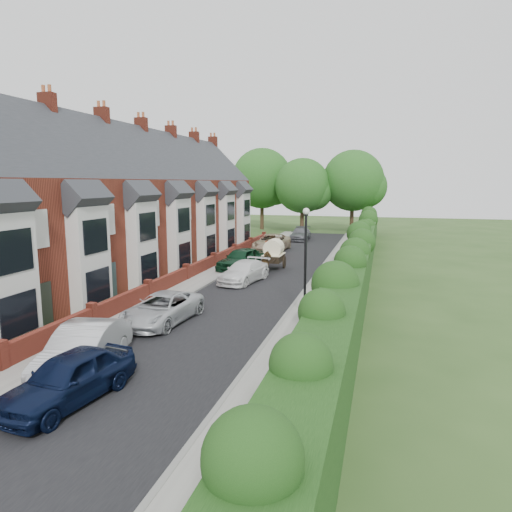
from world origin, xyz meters
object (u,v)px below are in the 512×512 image
at_px(car_silver_b, 162,309).
at_px(horse, 267,264).
at_px(car_beige, 272,243).
at_px(horse_cart, 274,252).
at_px(car_navy, 69,378).
at_px(car_silver_a, 84,349).
at_px(car_green, 242,259).
at_px(car_grey, 301,234).
at_px(car_white, 244,272).
at_px(lamppost, 306,248).
at_px(car_red, 273,249).

relative_size(car_silver_b, horse, 2.60).
bearing_deg(car_beige, horse_cart, -74.51).
xyz_separation_m(car_navy, horse, (0.98, 19.46, 0.04)).
bearing_deg(car_navy, car_silver_a, 124.11).
relative_size(car_navy, car_beige, 0.76).
bearing_deg(car_green, car_grey, 100.82).
bearing_deg(car_beige, car_silver_b, -88.30).
bearing_deg(horse, car_white, 50.04).
xyz_separation_m(car_navy, car_white, (0.13, 16.80, -0.06)).
relative_size(car_beige, horse, 3.11).
height_order(lamppost, car_red, lamppost).
bearing_deg(car_beige, car_white, -83.15).
distance_m(car_red, horse_cart, 5.55).
bearing_deg(lamppost, car_green, 121.36).
bearing_deg(car_white, car_silver_b, -85.83).
xyz_separation_m(lamppost, car_red, (-5.47, 16.61, -2.63)).
bearing_deg(car_green, lamppost, -44.30).
bearing_deg(car_red, car_beige, 94.61).
bearing_deg(car_white, car_green, 120.31).
distance_m(car_silver_b, car_green, 13.10).
bearing_deg(lamppost, car_navy, -116.77).
distance_m(car_silver_b, horse_cart, 13.99).
bearing_deg(car_silver_b, car_green, 95.30).
distance_m(car_white, car_grey, 22.15).
bearing_deg(lamppost, car_silver_b, -156.81).
relative_size(car_navy, car_grey, 0.91).
relative_size(car_silver_a, car_silver_b, 1.00).
height_order(car_navy, horse_cart, horse_cart).
distance_m(car_green, car_grey, 18.28).
bearing_deg(horse_cart, car_beige, 104.63).
xyz_separation_m(car_red, horse_cart, (1.31, -5.36, 0.61)).
relative_size(lamppost, car_white, 1.11).
height_order(lamppost, horse_cart, lamppost).
bearing_deg(car_red, car_grey, 77.52).
height_order(car_navy, car_red, car_navy).
height_order(car_navy, car_silver_b, car_navy).
xyz_separation_m(car_red, car_beige, (-0.93, 3.19, 0.12)).
relative_size(car_navy, horse_cart, 1.39).
distance_m(car_white, car_green, 4.14).
bearing_deg(car_navy, car_green, 102.18).
bearing_deg(horse_cart, car_silver_a, -95.66).
distance_m(lamppost, car_silver_a, 10.52).
bearing_deg(horse_cart, horse, -90.00).
relative_size(car_white, car_red, 1.14).
xyz_separation_m(car_silver_a, car_red, (0.62, 24.81, -0.12)).
bearing_deg(car_white, car_navy, -79.72).
bearing_deg(horse, lamppost, 91.94).
bearing_deg(car_grey, car_green, -96.04).
bearing_deg(car_white, lamppost, -42.05).
bearing_deg(car_silver_a, car_beige, 79.04).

